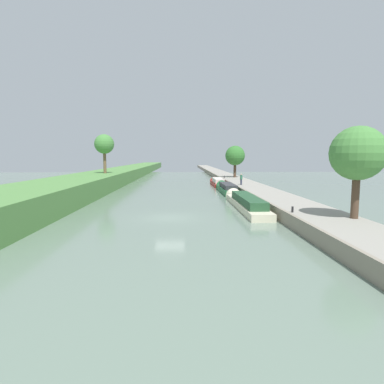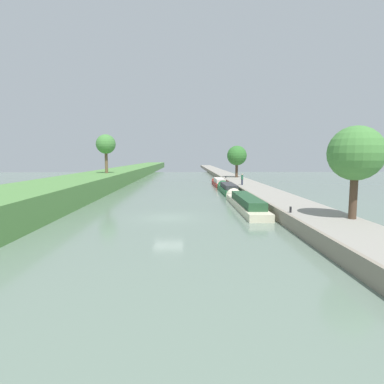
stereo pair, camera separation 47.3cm
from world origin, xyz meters
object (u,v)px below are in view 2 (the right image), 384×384
(narrowboat_cream, at_px, (244,202))
(mooring_bollard_near, at_px, (291,210))
(narrowboat_red, at_px, (219,182))
(narrowboat_green, at_px, (227,188))
(mooring_bollard_far, at_px, (226,177))
(person_walking, at_px, (242,179))

(narrowboat_cream, height_order, mooring_bollard_near, mooring_bollard_near)
(narrowboat_red, xyz_separation_m, mooring_bollard_near, (1.89, -33.89, 0.68))
(narrowboat_red, height_order, mooring_bollard_near, mooring_bollard_near)
(narrowboat_green, relative_size, mooring_bollard_near, 25.76)
(narrowboat_cream, height_order, narrowboat_green, narrowboat_cream)
(narrowboat_cream, distance_m, mooring_bollard_far, 30.12)
(narrowboat_red, bearing_deg, mooring_bollard_near, -86.81)
(narrowboat_cream, distance_m, mooring_bollard_near, 8.65)
(person_walking, height_order, mooring_bollard_near, person_walking)
(mooring_bollard_far, bearing_deg, narrowboat_cream, -93.62)
(narrowboat_red, xyz_separation_m, person_walking, (2.39, -10.49, 1.33))
(narrowboat_green, xyz_separation_m, mooring_bollard_near, (1.76, -22.71, 0.66))
(narrowboat_red, relative_size, mooring_bollard_near, 22.95)
(person_walking, bearing_deg, narrowboat_green, -162.93)
(narrowboat_cream, distance_m, narrowboat_red, 25.47)
(person_walking, relative_size, mooring_bollard_far, 3.69)
(narrowboat_cream, bearing_deg, person_walking, 80.88)
(narrowboat_green, relative_size, narrowboat_red, 1.12)
(narrowboat_red, height_order, person_walking, person_walking)
(person_walking, xyz_separation_m, mooring_bollard_far, (-0.50, 15.07, -0.65))
(narrowboat_cream, relative_size, narrowboat_red, 1.43)
(narrowboat_red, xyz_separation_m, mooring_bollard_far, (1.89, 4.58, 0.68))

